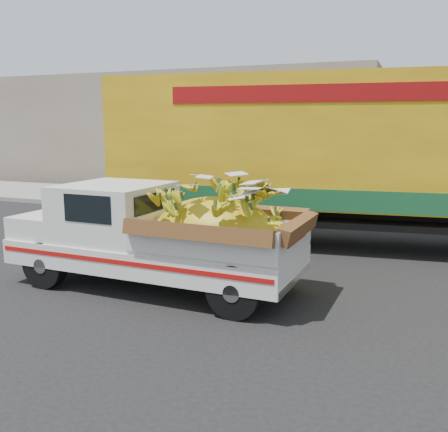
% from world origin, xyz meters
% --- Properties ---
extents(ground, '(100.00, 100.00, 0.00)m').
position_xyz_m(ground, '(0.00, 0.00, 0.00)').
color(ground, black).
rests_on(ground, ground).
extents(curb, '(60.00, 0.25, 0.15)m').
position_xyz_m(curb, '(0.00, 7.48, 0.07)').
color(curb, gray).
rests_on(curb, ground).
extents(sidewalk, '(60.00, 4.00, 0.14)m').
position_xyz_m(sidewalk, '(0.00, 9.58, 0.07)').
color(sidewalk, gray).
rests_on(sidewalk, ground).
extents(building_left, '(18.00, 6.00, 5.00)m').
position_xyz_m(building_left, '(-8.00, 15.48, 2.50)').
color(building_left, gray).
rests_on(building_left, ground).
extents(pickup_truck, '(5.01, 1.99, 1.73)m').
position_xyz_m(pickup_truck, '(-1.07, 0.72, 0.93)').
color(pickup_truck, black).
rests_on(pickup_truck, ground).
extents(semi_trailer, '(12.04, 3.78, 3.80)m').
position_xyz_m(semi_trailer, '(1.69, 5.03, 2.12)').
color(semi_trailer, black).
rests_on(semi_trailer, ground).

